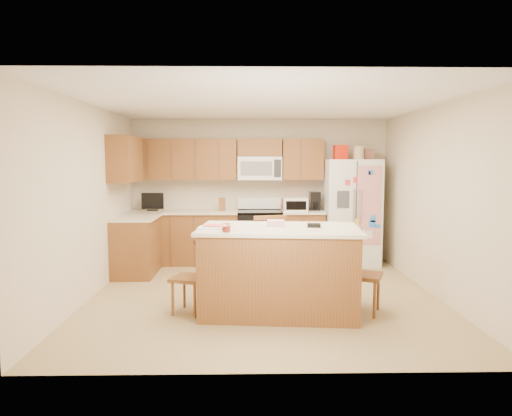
{
  "coord_description": "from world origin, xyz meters",
  "views": [
    {
      "loc": [
        -0.21,
        -5.89,
        1.76
      ],
      "look_at": [
        -0.09,
        0.35,
        1.13
      ],
      "focal_mm": 32.0,
      "sensor_mm": 36.0,
      "label": 1
    }
  ],
  "objects_px": {
    "refrigerator": "(351,211)",
    "windsor_chair_right": "(362,274)",
    "windsor_chair_back": "(267,256)",
    "island": "(279,270)",
    "stove": "(260,236)",
    "windsor_chair_left": "(191,277)"
  },
  "relations": [
    {
      "from": "island",
      "to": "windsor_chair_back",
      "type": "relative_size",
      "value": 1.79
    },
    {
      "from": "windsor_chair_back",
      "to": "windsor_chair_right",
      "type": "height_order",
      "value": "windsor_chair_back"
    },
    {
      "from": "stove",
      "to": "refrigerator",
      "type": "relative_size",
      "value": 0.55
    },
    {
      "from": "island",
      "to": "windsor_chair_right",
      "type": "height_order",
      "value": "island"
    },
    {
      "from": "island",
      "to": "windsor_chair_back",
      "type": "distance_m",
      "value": 0.76
    },
    {
      "from": "stove",
      "to": "windsor_chair_left",
      "type": "distance_m",
      "value": 2.76
    },
    {
      "from": "windsor_chair_right",
      "to": "windsor_chair_back",
      "type": "bearing_deg",
      "value": 143.84
    },
    {
      "from": "refrigerator",
      "to": "windsor_chair_left",
      "type": "relative_size",
      "value": 2.29
    },
    {
      "from": "windsor_chair_left",
      "to": "stove",
      "type": "bearing_deg",
      "value": 71.6
    },
    {
      "from": "island",
      "to": "windsor_chair_back",
      "type": "bearing_deg",
      "value": 98.4
    },
    {
      "from": "refrigerator",
      "to": "island",
      "type": "bearing_deg",
      "value": -119.1
    },
    {
      "from": "windsor_chair_left",
      "to": "windsor_chair_back",
      "type": "relative_size",
      "value": 0.83
    },
    {
      "from": "refrigerator",
      "to": "windsor_chair_right",
      "type": "xyz_separation_m",
      "value": [
        -0.45,
        -2.58,
        -0.47
      ]
    },
    {
      "from": "island",
      "to": "windsor_chair_back",
      "type": "xyz_separation_m",
      "value": [
        -0.11,
        0.75,
        -0.0
      ]
    },
    {
      "from": "windsor_chair_back",
      "to": "windsor_chair_right",
      "type": "bearing_deg",
      "value": -36.16
    },
    {
      "from": "stove",
      "to": "refrigerator",
      "type": "xyz_separation_m",
      "value": [
        1.57,
        -0.06,
        0.45
      ]
    },
    {
      "from": "refrigerator",
      "to": "stove",
      "type": "bearing_deg",
      "value": 177.7
    },
    {
      "from": "stove",
      "to": "windsor_chair_back",
      "type": "relative_size",
      "value": 1.05
    },
    {
      "from": "windsor_chair_left",
      "to": "windsor_chair_right",
      "type": "distance_m",
      "value": 1.99
    },
    {
      "from": "stove",
      "to": "windsor_chair_back",
      "type": "bearing_deg",
      "value": -88.72
    },
    {
      "from": "stove",
      "to": "windsor_chair_right",
      "type": "distance_m",
      "value": 2.87
    },
    {
      "from": "stove",
      "to": "windsor_chair_back",
      "type": "distance_m",
      "value": 1.86
    }
  ]
}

